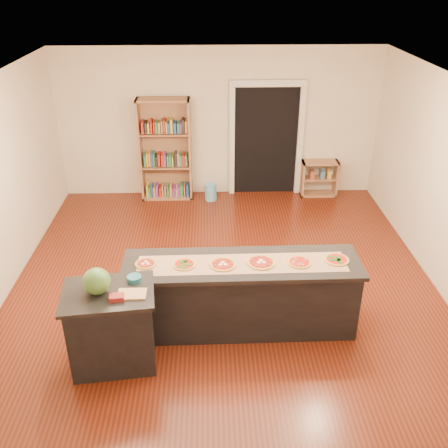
{
  "coord_description": "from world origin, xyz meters",
  "views": [
    {
      "loc": [
        -0.18,
        -5.65,
        4.08
      ],
      "look_at": [
        0.0,
        0.2,
        1.0
      ],
      "focal_mm": 40.0,
      "sensor_mm": 36.0,
      "label": 1
    }
  ],
  "objects_px": {
    "waste_bin": "(211,192)",
    "watermelon": "(97,281)",
    "low_shelf": "(319,178)",
    "side_counter": "(112,327)",
    "bookshelf": "(165,150)",
    "kitchen_island": "(241,295)"
  },
  "relations": [
    {
      "from": "waste_bin",
      "to": "watermelon",
      "type": "bearing_deg",
      "value": -105.48
    },
    {
      "from": "low_shelf",
      "to": "watermelon",
      "type": "height_order",
      "value": "watermelon"
    },
    {
      "from": "side_counter",
      "to": "bookshelf",
      "type": "height_order",
      "value": "bookshelf"
    },
    {
      "from": "low_shelf",
      "to": "kitchen_island",
      "type": "bearing_deg",
      "value": -114.01
    },
    {
      "from": "bookshelf",
      "to": "kitchen_island",
      "type": "bearing_deg",
      "value": -73.22
    },
    {
      "from": "kitchen_island",
      "to": "low_shelf",
      "type": "height_order",
      "value": "kitchen_island"
    },
    {
      "from": "kitchen_island",
      "to": "side_counter",
      "type": "xyz_separation_m",
      "value": [
        -1.47,
        -0.59,
        0.02
      ]
    },
    {
      "from": "kitchen_island",
      "to": "side_counter",
      "type": "relative_size",
      "value": 2.89
    },
    {
      "from": "kitchen_island",
      "to": "bookshelf",
      "type": "xyz_separation_m",
      "value": [
        -1.19,
        3.95,
        0.49
      ]
    },
    {
      "from": "low_shelf",
      "to": "bookshelf",
      "type": "bearing_deg",
      "value": -179.58
    },
    {
      "from": "kitchen_island",
      "to": "low_shelf",
      "type": "xyz_separation_m",
      "value": [
        1.77,
        3.97,
        -0.12
      ]
    },
    {
      "from": "low_shelf",
      "to": "watermelon",
      "type": "bearing_deg",
      "value": -126.12
    },
    {
      "from": "kitchen_island",
      "to": "waste_bin",
      "type": "height_order",
      "value": "kitchen_island"
    },
    {
      "from": "kitchen_island",
      "to": "waste_bin",
      "type": "relative_size",
      "value": 8.61
    },
    {
      "from": "watermelon",
      "to": "waste_bin",
      "type": "bearing_deg",
      "value": 74.52
    },
    {
      "from": "side_counter",
      "to": "low_shelf",
      "type": "relative_size",
      "value": 1.4
    },
    {
      "from": "side_counter",
      "to": "bookshelf",
      "type": "distance_m",
      "value": 4.57
    },
    {
      "from": "bookshelf",
      "to": "watermelon",
      "type": "relative_size",
      "value": 6.61
    },
    {
      "from": "side_counter",
      "to": "watermelon",
      "type": "height_order",
      "value": "watermelon"
    },
    {
      "from": "side_counter",
      "to": "waste_bin",
      "type": "distance_m",
      "value": 4.53
    },
    {
      "from": "side_counter",
      "to": "low_shelf",
      "type": "bearing_deg",
      "value": 47.86
    },
    {
      "from": "waste_bin",
      "to": "watermelon",
      "type": "height_order",
      "value": "watermelon"
    }
  ]
}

